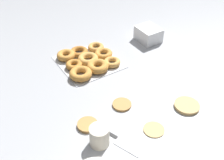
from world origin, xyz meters
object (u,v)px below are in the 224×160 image
(spatula, at_px, (124,141))
(pancake_2, at_px, (88,125))
(pancake_3, at_px, (122,105))
(container_stack, at_px, (148,34))
(paper_cup, at_px, (99,136))
(donut_tray, at_px, (88,61))
(pancake_0, at_px, (154,129))
(pancake_1, at_px, (187,106))

(spatula, bearing_deg, pancake_2, -173.60)
(pancake_3, xyz_separation_m, spatula, (0.11, 0.17, -0.00))
(container_stack, relative_size, paper_cup, 1.67)
(container_stack, relative_size, spatula, 0.55)
(paper_cup, bearing_deg, donut_tray, -114.10)
(pancake_3, bearing_deg, paper_cup, 33.85)
(pancake_3, bearing_deg, donut_tray, -94.66)
(pancake_2, height_order, donut_tray, donut_tray)
(spatula, bearing_deg, donut_tray, 144.13)
(donut_tray, relative_size, paper_cup, 3.65)
(pancake_3, distance_m, paper_cup, 0.23)
(donut_tray, height_order, spatula, donut_tray)
(paper_cup, xyz_separation_m, spatula, (-0.08, 0.04, -0.04))
(pancake_0, xyz_separation_m, paper_cup, (0.22, -0.06, 0.04))
(pancake_1, height_order, donut_tray, donut_tray)
(pancake_1, bearing_deg, pancake_3, -34.29)
(pancake_0, relative_size, pancake_2, 1.02)
(pancake_3, height_order, container_stack, container_stack)
(paper_cup, height_order, spatula, paper_cup)
(paper_cup, bearing_deg, pancake_3, -146.15)
(container_stack, distance_m, spatula, 0.77)
(pancake_0, distance_m, donut_tray, 0.54)
(pancake_0, distance_m, pancake_3, 0.19)
(pancake_0, bearing_deg, pancake_3, -80.75)
(pancake_2, relative_size, spatula, 0.34)
(pancake_1, distance_m, pancake_3, 0.28)
(pancake_0, bearing_deg, paper_cup, -15.34)
(paper_cup, bearing_deg, pancake_2, -91.93)
(pancake_1, bearing_deg, pancake_2, -17.92)
(container_stack, distance_m, paper_cup, 0.80)
(pancake_1, distance_m, pancake_2, 0.44)
(pancake_3, bearing_deg, pancake_1, 145.71)
(donut_tray, bearing_deg, spatula, 75.47)
(pancake_0, xyz_separation_m, pancake_3, (0.03, -0.18, 0.00))
(pancake_0, height_order, pancake_1, pancake_1)
(pancake_0, relative_size, container_stack, 0.63)
(pancake_0, distance_m, pancake_1, 0.20)
(pancake_1, xyz_separation_m, paper_cup, (0.42, -0.03, 0.03))
(paper_cup, bearing_deg, pancake_0, 164.66)
(pancake_1, relative_size, donut_tray, 0.37)
(pancake_0, distance_m, paper_cup, 0.23)
(pancake_2, height_order, pancake_3, pancake_2)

